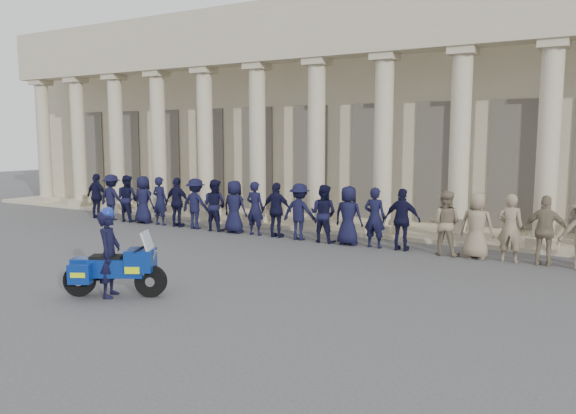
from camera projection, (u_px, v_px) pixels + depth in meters
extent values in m
plane|color=#464649|center=(210.00, 282.00, 13.54)|extent=(90.00, 90.00, 0.00)
cube|color=tan|center=(412.00, 115.00, 25.81)|extent=(40.00, 10.00, 9.00)
cube|color=tan|center=(356.00, 228.00, 21.06)|extent=(40.00, 2.60, 0.15)
cube|color=tan|center=(350.00, 41.00, 19.54)|extent=(35.80, 1.00, 1.00)
cube|color=tan|center=(350.00, 9.00, 19.40)|extent=(35.80, 1.00, 1.20)
cube|color=tan|center=(47.00, 199.00, 28.85)|extent=(0.90, 0.90, 0.30)
cylinder|color=tan|center=(44.00, 141.00, 28.48)|extent=(0.64, 0.64, 5.60)
cube|color=tan|center=(41.00, 83.00, 28.11)|extent=(0.85, 0.85, 0.24)
cube|color=tan|center=(81.00, 202.00, 27.54)|extent=(0.90, 0.90, 0.30)
cylinder|color=tan|center=(78.00, 142.00, 27.17)|extent=(0.64, 0.64, 5.60)
cube|color=tan|center=(76.00, 80.00, 26.81)|extent=(0.85, 0.85, 0.24)
cube|color=tan|center=(119.00, 205.00, 26.23)|extent=(0.90, 0.90, 0.30)
cylinder|color=tan|center=(116.00, 142.00, 25.86)|extent=(0.64, 0.64, 5.60)
cube|color=tan|center=(114.00, 77.00, 25.50)|extent=(0.85, 0.85, 0.24)
cube|color=tan|center=(160.00, 209.00, 24.92)|extent=(0.90, 0.90, 0.30)
cylinder|color=tan|center=(158.00, 142.00, 24.56)|extent=(0.64, 0.64, 5.60)
cube|color=tan|center=(156.00, 74.00, 24.19)|extent=(0.85, 0.85, 0.24)
cube|color=tan|center=(206.00, 213.00, 23.62)|extent=(0.90, 0.90, 0.30)
cylinder|color=tan|center=(205.00, 142.00, 23.25)|extent=(0.64, 0.64, 5.60)
cube|color=tan|center=(204.00, 71.00, 22.89)|extent=(0.85, 0.85, 0.24)
cube|color=tan|center=(258.00, 217.00, 22.31)|extent=(0.90, 0.90, 0.30)
cylinder|color=tan|center=(257.00, 143.00, 21.94)|extent=(0.64, 0.64, 5.60)
cube|color=tan|center=(257.00, 67.00, 21.58)|extent=(0.85, 0.85, 0.24)
cube|color=tan|center=(316.00, 222.00, 21.00)|extent=(0.90, 0.90, 0.30)
cylinder|color=tan|center=(316.00, 143.00, 20.64)|extent=(0.64, 0.64, 5.60)
cube|color=tan|center=(317.00, 62.00, 20.27)|extent=(0.85, 0.85, 0.24)
cube|color=tan|center=(381.00, 228.00, 19.70)|extent=(0.90, 0.90, 0.30)
cylinder|color=tan|center=(383.00, 144.00, 19.33)|extent=(0.64, 0.64, 5.60)
cube|color=tan|center=(385.00, 57.00, 18.96)|extent=(0.85, 0.85, 0.24)
cube|color=tan|center=(456.00, 235.00, 18.39)|extent=(0.90, 0.90, 0.30)
cylinder|color=tan|center=(460.00, 144.00, 18.02)|extent=(0.64, 0.64, 5.60)
cube|color=tan|center=(463.00, 51.00, 17.66)|extent=(0.85, 0.85, 0.24)
cube|color=tan|center=(543.00, 242.00, 17.08)|extent=(0.90, 0.90, 0.30)
cylinder|color=tan|center=(548.00, 145.00, 16.72)|extent=(0.64, 0.64, 5.60)
cube|color=tan|center=(554.00, 44.00, 16.35)|extent=(0.85, 0.85, 0.24)
cube|color=black|center=(94.00, 155.00, 29.64)|extent=(1.30, 0.12, 4.20)
cube|color=black|center=(129.00, 155.00, 28.33)|extent=(1.30, 0.12, 4.20)
cube|color=black|center=(168.00, 156.00, 27.03)|extent=(1.30, 0.12, 4.20)
cube|color=black|center=(211.00, 157.00, 25.72)|extent=(1.30, 0.12, 4.20)
cube|color=black|center=(258.00, 158.00, 24.41)|extent=(1.30, 0.12, 4.20)
cube|color=black|center=(311.00, 160.00, 23.10)|extent=(1.30, 0.12, 4.20)
cube|color=black|center=(370.00, 161.00, 21.80)|extent=(1.30, 0.12, 4.20)
cube|color=black|center=(436.00, 163.00, 20.49)|extent=(1.30, 0.12, 4.20)
cube|color=black|center=(512.00, 164.00, 19.18)|extent=(1.30, 0.12, 4.20)
imported|color=black|center=(97.00, 196.00, 24.01)|extent=(1.13, 0.47, 1.92)
imported|color=black|center=(112.00, 197.00, 23.55)|extent=(1.24, 0.71, 1.92)
imported|color=black|center=(127.00, 198.00, 23.10)|extent=(0.93, 0.73, 1.92)
imported|color=black|center=(143.00, 200.00, 22.64)|extent=(0.94, 0.61, 1.92)
imported|color=black|center=(160.00, 201.00, 22.19)|extent=(0.70, 0.46, 1.92)
imported|color=black|center=(178.00, 202.00, 21.73)|extent=(1.13, 0.47, 1.92)
imported|color=black|center=(196.00, 204.00, 21.28)|extent=(1.24, 0.71, 1.92)
imported|color=black|center=(215.00, 205.00, 20.82)|extent=(0.93, 0.73, 1.92)
imported|color=black|center=(234.00, 207.00, 20.37)|extent=(0.94, 0.61, 1.92)
imported|color=black|center=(255.00, 208.00, 19.91)|extent=(0.70, 0.46, 1.92)
imported|color=black|center=(277.00, 210.00, 19.46)|extent=(1.13, 0.47, 1.92)
imported|color=black|center=(300.00, 212.00, 19.01)|extent=(1.24, 0.71, 1.92)
imported|color=black|center=(323.00, 214.00, 18.55)|extent=(0.93, 0.73, 1.92)
imported|color=black|center=(348.00, 216.00, 18.10)|extent=(0.94, 0.61, 1.92)
imported|color=black|center=(375.00, 218.00, 17.64)|extent=(0.70, 0.46, 1.92)
imported|color=black|center=(402.00, 220.00, 17.19)|extent=(1.13, 0.47, 1.92)
imported|color=#807058|center=(445.00, 223.00, 16.53)|extent=(0.93, 0.73, 1.92)
imported|color=#807058|center=(477.00, 225.00, 16.08)|extent=(0.94, 0.61, 1.92)
imported|color=#807058|center=(510.00, 228.00, 15.62)|extent=(0.70, 0.46, 1.92)
imported|color=#807058|center=(546.00, 231.00, 15.17)|extent=(1.13, 0.47, 1.92)
cylinder|color=black|center=(151.00, 281.00, 12.27)|extent=(0.69, 0.46, 0.70)
cylinder|color=black|center=(80.00, 280.00, 12.33)|extent=(0.69, 0.46, 0.70)
cube|color=navy|center=(117.00, 267.00, 12.26)|extent=(1.28, 0.97, 0.40)
cube|color=navy|center=(141.00, 260.00, 12.21)|extent=(0.77, 0.76, 0.48)
cube|color=silver|center=(141.00, 271.00, 12.25)|extent=(0.35, 0.39, 0.13)
cube|color=#B2BFCC|center=(148.00, 244.00, 12.16)|extent=(0.42, 0.53, 0.57)
cube|color=black|center=(107.00, 258.00, 12.24)|extent=(0.78, 0.64, 0.11)
cube|color=navy|center=(81.00, 263.00, 12.28)|extent=(0.50, 0.49, 0.23)
cube|color=navy|center=(80.00, 274.00, 11.96)|extent=(0.53, 0.43, 0.42)
cube|color=#C3E90C|center=(80.00, 274.00, 11.96)|extent=(0.40, 0.37, 0.11)
cube|color=navy|center=(92.00, 267.00, 12.63)|extent=(0.53, 0.43, 0.42)
cube|color=#C3E90C|center=(92.00, 267.00, 12.63)|extent=(0.40, 0.37, 0.11)
cylinder|color=silver|center=(98.00, 279.00, 12.57)|extent=(0.61, 0.39, 0.11)
cylinder|color=black|center=(140.00, 248.00, 12.18)|extent=(0.38, 0.67, 0.04)
imported|color=black|center=(109.00, 254.00, 12.23)|extent=(0.73, 0.82, 1.90)
sphere|color=navy|center=(108.00, 213.00, 12.11)|extent=(0.28, 0.28, 0.28)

